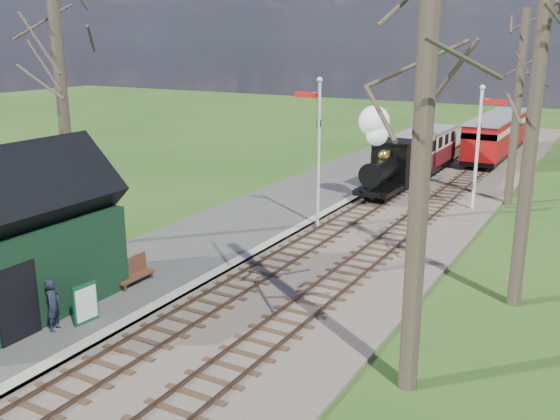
{
  "coord_description": "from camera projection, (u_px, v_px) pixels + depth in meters",
  "views": [
    {
      "loc": [
        10.18,
        -6.44,
        7.69
      ],
      "look_at": [
        -0.64,
        12.73,
        1.6
      ],
      "focal_mm": 40.0,
      "sensor_mm": 36.0,
      "label": 1
    }
  ],
  "objects": [
    {
      "name": "station_shed",
      "position": [
        7.0,
        243.0,
        17.07
      ],
      "size": [
        3.25,
        6.3,
        4.78
      ],
      "color": "black",
      "rests_on": "platform"
    },
    {
      "name": "red_carriage_a",
      "position": [
        487.0,
        141.0,
        38.27
      ],
      "size": [
        2.18,
        5.4,
        2.29
      ],
      "color": "black",
      "rests_on": "ground"
    },
    {
      "name": "platform",
      "position": [
        235.0,
        229.0,
        25.66
      ],
      "size": [
        5.0,
        44.0,
        0.2
      ],
      "primitive_type": "cube",
      "color": "#474442",
      "rests_on": "ground"
    },
    {
      "name": "bench",
      "position": [
        132.0,
        271.0,
        19.62
      ],
      "size": [
        0.43,
        1.46,
        0.83
      ],
      "color": "#4E2D1B",
      "rests_on": "platform"
    },
    {
      "name": "ballast_bed",
      "position": [
        409.0,
        202.0,
        30.11
      ],
      "size": [
        8.0,
        60.0,
        0.1
      ],
      "primitive_type": "cube",
      "color": "brown",
      "rests_on": "ground"
    },
    {
      "name": "semaphore_far",
      "position": [
        480.0,
        139.0,
        27.78
      ],
      "size": [
        1.22,
        0.24,
        5.72
      ],
      "color": "silver",
      "rests_on": "ground"
    },
    {
      "name": "red_carriage_b",
      "position": [
        504.0,
        130.0,
        42.89
      ],
      "size": [
        2.18,
        5.4,
        2.29
      ],
      "color": "black",
      "rests_on": "ground"
    },
    {
      "name": "semaphore_near",
      "position": [
        317.0,
        142.0,
        25.11
      ],
      "size": [
        1.22,
        0.24,
        6.22
      ],
      "color": "silver",
      "rests_on": "ground"
    },
    {
      "name": "distant_hills",
      "position": [
        522.0,
        258.0,
        69.96
      ],
      "size": [
        114.4,
        48.0,
        22.02
      ],
      "color": "#385B23",
      "rests_on": "ground"
    },
    {
      "name": "person",
      "position": [
        53.0,
        305.0,
        16.39
      ],
      "size": [
        0.51,
        0.61,
        1.41
      ],
      "primitive_type": "imported",
      "rotation": [
        0.0,
        0.0,
        1.97
      ],
      "color": "black",
      "rests_on": "platform"
    },
    {
      "name": "sign_board",
      "position": [
        85.0,
        303.0,
        16.85
      ],
      "size": [
        0.17,
        0.77,
        1.12
      ],
      "color": "#0D4021",
      "rests_on": "platform"
    },
    {
      "name": "locomotive",
      "position": [
        385.0,
        158.0,
        30.18
      ],
      "size": [
        1.81,
        4.22,
        4.52
      ],
      "color": "black",
      "rests_on": "ground"
    },
    {
      "name": "track_near",
      "position": [
        384.0,
        197.0,
        30.72
      ],
      "size": [
        1.6,
        60.0,
        0.15
      ],
      "color": "brown",
      "rests_on": "ground"
    },
    {
      "name": "bare_trees",
      "position": [
        294.0,
        123.0,
        18.74
      ],
      "size": [
        15.51,
        22.39,
        12.0
      ],
      "color": "#382D23",
      "rests_on": "ground"
    },
    {
      "name": "track_far",
      "position": [
        436.0,
        204.0,
        29.48
      ],
      "size": [
        1.6,
        60.0,
        0.15
      ],
      "color": "brown",
      "rests_on": "ground"
    },
    {
      "name": "fence_line",
      "position": [
        461.0,
        147.0,
        42.2
      ],
      "size": [
        12.6,
        0.08,
        1.0
      ],
      "color": "slate",
      "rests_on": "ground"
    },
    {
      "name": "coping_strip",
      "position": [
        283.0,
        237.0,
        24.57
      ],
      "size": [
        0.4,
        44.0,
        0.21
      ],
      "primitive_type": "cube",
      "color": "#B2AD9E",
      "rests_on": "ground"
    },
    {
      "name": "coach",
      "position": [
        422.0,
        150.0,
        35.41
      ],
      "size": [
        2.11,
        7.24,
        2.22
      ],
      "color": "black",
      "rests_on": "ground"
    }
  ]
}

